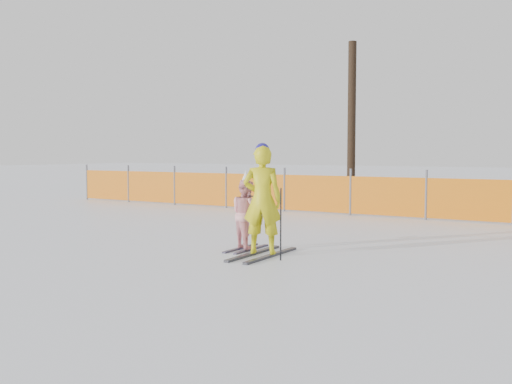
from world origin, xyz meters
TOP-DOWN VIEW (x-y plane):
  - ground at (0.00, 0.00)m, footprint 120.00×120.00m
  - adult at (0.41, 0.02)m, footprint 0.74×1.61m
  - child at (-0.13, 0.38)m, footprint 0.73×1.06m
  - ski_poles at (0.67, -0.08)m, footprint 0.90×0.52m
  - safety_fence at (-1.76, 6.38)m, footprint 17.83×0.06m

SIDE VIEW (x-z plane):
  - ground at x=0.00m, z-range 0.00..0.00m
  - safety_fence at x=-1.76m, z-range -0.07..1.18m
  - child at x=-0.13m, z-range -0.06..1.32m
  - ski_poles at x=0.67m, z-range 0.10..1.23m
  - adult at x=0.41m, z-range 0.00..1.84m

